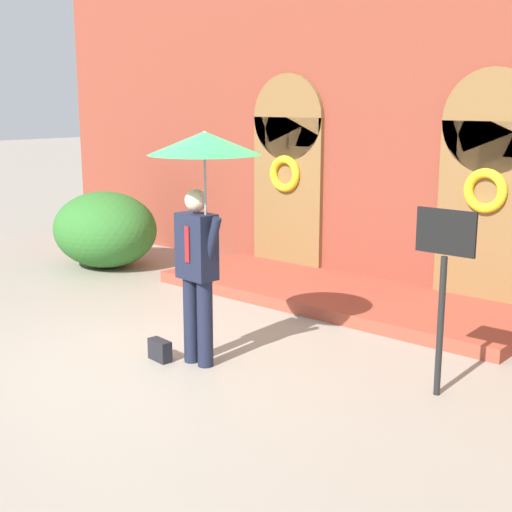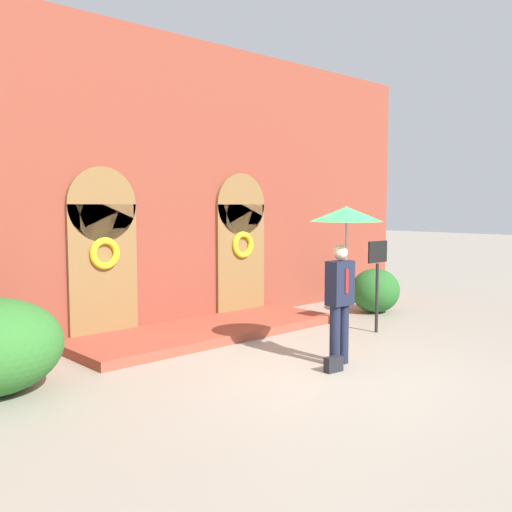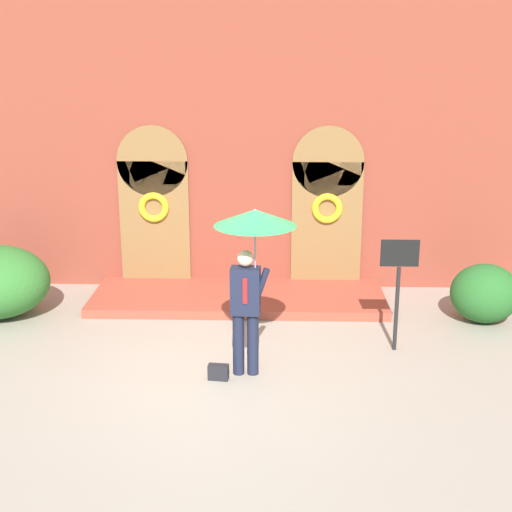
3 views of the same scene
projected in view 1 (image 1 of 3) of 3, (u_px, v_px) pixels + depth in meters
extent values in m
plane|color=gray|center=(171.00, 362.00, 7.37)|extent=(80.00, 80.00, 0.00)
cube|color=brown|center=(392.00, 89.00, 9.87)|extent=(14.00, 0.50, 5.60)
cube|color=brown|center=(287.00, 196.00, 11.02)|extent=(1.30, 0.08, 2.40)
cylinder|color=brown|center=(288.00, 117.00, 10.77)|extent=(1.30, 0.08, 1.30)
cube|color=brown|center=(486.00, 218.00, 8.97)|extent=(1.30, 0.08, 2.40)
cylinder|color=brown|center=(492.00, 121.00, 8.71)|extent=(1.30, 0.08, 1.30)
torus|color=yellow|center=(285.00, 174.00, 10.90)|extent=(0.56, 0.12, 0.56)
torus|color=yellow|center=(485.00, 191.00, 8.84)|extent=(0.56, 0.12, 0.56)
cube|color=#98402E|center=(339.00, 295.00, 9.60)|extent=(5.20, 1.80, 0.16)
cylinder|color=#191E33|center=(191.00, 320.00, 7.30)|extent=(0.16, 0.16, 0.90)
cylinder|color=#191E33|center=(205.00, 324.00, 7.17)|extent=(0.16, 0.16, 0.90)
cube|color=#191E33|center=(197.00, 246.00, 7.06)|extent=(0.41, 0.26, 0.66)
cube|color=#A51919|center=(187.00, 244.00, 6.96)|extent=(0.06, 0.01, 0.36)
sphere|color=beige|center=(196.00, 200.00, 6.97)|extent=(0.22, 0.22, 0.22)
cylinder|color=#191E33|center=(212.00, 239.00, 6.90)|extent=(0.22, 0.09, 0.46)
cylinder|color=gray|center=(205.00, 206.00, 6.89)|extent=(0.02, 0.02, 0.98)
cone|color=#1E7538|center=(204.00, 143.00, 6.76)|extent=(1.10, 1.10, 0.22)
cone|color=white|center=(204.00, 141.00, 6.76)|extent=(0.61, 0.61, 0.20)
cube|color=black|center=(160.00, 350.00, 7.39)|extent=(0.29, 0.15, 0.22)
cylinder|color=black|center=(440.00, 327.00, 6.42)|extent=(0.06, 0.06, 1.30)
cube|color=black|center=(446.00, 232.00, 6.23)|extent=(0.56, 0.03, 0.40)
ellipsoid|color=#2D6B28|center=(105.00, 229.00, 11.50)|extent=(1.80, 1.56, 1.22)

